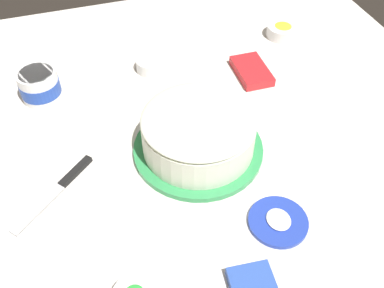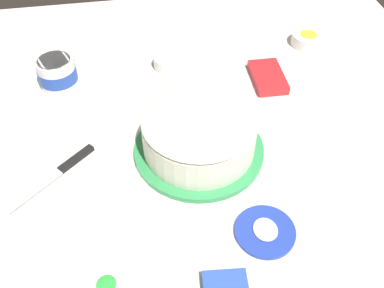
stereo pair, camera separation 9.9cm
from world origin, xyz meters
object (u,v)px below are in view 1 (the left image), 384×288
object	(u,v)px
frosted_cake	(198,134)
sprinkle_bowl_orange	(150,64)
frosting_tub	(39,85)
spreading_knife	(61,186)
candy_box_upper	(252,71)
sprinkle_bowl_yellow	(282,30)
frosting_tub_lid	(278,221)

from	to	relation	value
frosted_cake	sprinkle_bowl_orange	distance (m)	0.35
sprinkle_bowl_orange	frosting_tub	bearing A→B (deg)	95.85
spreading_knife	sprinkle_bowl_orange	distance (m)	0.46
spreading_knife	candy_box_upper	size ratio (longest dim) A/B	1.37
sprinkle_bowl_yellow	sprinkle_bowl_orange	size ratio (longest dim) A/B	1.14
sprinkle_bowl_orange	candy_box_upper	distance (m)	0.29
frosted_cake	spreading_knife	distance (m)	0.33
frosted_cake	frosting_tub	xyz separation A→B (m)	(0.31, 0.33, -0.01)
frosting_tub	sprinkle_bowl_orange	xyz separation A→B (m)	(0.03, -0.30, -0.02)
spreading_knife	sprinkle_bowl_orange	world-z (taller)	sprinkle_bowl_orange
sprinkle_bowl_yellow	spreading_knife	bearing A→B (deg)	118.66
sprinkle_bowl_orange	sprinkle_bowl_yellow	bearing A→B (deg)	-84.45
spreading_knife	candy_box_upper	world-z (taller)	candy_box_upper
frosted_cake	sprinkle_bowl_yellow	distance (m)	0.56
spreading_knife	sprinkle_bowl_yellow	xyz separation A→B (m)	(0.40, -0.73, 0.01)
sprinkle_bowl_orange	frosted_cake	bearing A→B (deg)	-174.85
frosted_cake	frosting_tub_lid	world-z (taller)	frosted_cake
spreading_knife	frosting_tub	bearing A→B (deg)	2.17
frosting_tub	frosting_tub_lid	distance (m)	0.70
frosted_cake	sprinkle_bowl_orange	bearing A→B (deg)	5.15
frosted_cake	spreading_knife	bearing A→B (deg)	92.29
frosted_cake	sprinkle_bowl_yellow	world-z (taller)	frosted_cake
spreading_knife	sprinkle_bowl_yellow	world-z (taller)	sprinkle_bowl_yellow
frosting_tub	sprinkle_bowl_yellow	xyz separation A→B (m)	(0.07, -0.74, -0.02)
sprinkle_bowl_yellow	sprinkle_bowl_orange	xyz separation A→B (m)	(-0.04, 0.44, -0.00)
frosted_cake	candy_box_upper	size ratio (longest dim) A/B	2.20
frosted_cake	frosting_tub_lid	distance (m)	0.26
frosting_tub_lid	spreading_knife	xyz separation A→B (m)	(0.23, 0.41, -0.00)
sprinkle_bowl_yellow	candy_box_upper	bearing A→B (deg)	131.98
frosting_tub	candy_box_upper	distance (m)	0.58
sprinkle_bowl_orange	candy_box_upper	size ratio (longest dim) A/B	0.62
frosting_tub	sprinkle_bowl_yellow	distance (m)	0.74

